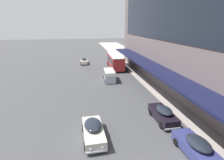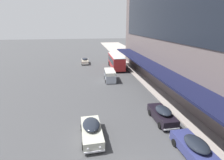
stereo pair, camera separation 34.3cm
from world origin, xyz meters
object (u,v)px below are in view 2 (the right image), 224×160
object	(u,v)px
sedan_trailing_near	(92,130)
transit_bus_kerbside_front	(116,61)
vw_van	(110,75)
sedan_trailing_mid	(162,114)
sedan_second_mid	(194,148)
sedan_oncoming_rear	(85,61)

from	to	relation	value
sedan_trailing_near	transit_bus_kerbside_front	bearing A→B (deg)	74.49
sedan_trailing_near	vw_van	world-z (taller)	vw_van
sedan_trailing_mid	vw_van	bearing A→B (deg)	102.67
sedan_trailing_near	sedan_trailing_mid	size ratio (longest dim) A/B	1.04
sedan_trailing_mid	sedan_second_mid	bearing A→B (deg)	-88.06
transit_bus_kerbside_front	sedan_second_mid	xyz separation A→B (m)	(0.61, -29.15, -1.02)
sedan_oncoming_rear	sedan_second_mid	size ratio (longest dim) A/B	1.00
sedan_oncoming_rear	vw_van	distance (m)	15.75
sedan_oncoming_rear	sedan_trailing_near	bearing A→B (deg)	-89.97
sedan_second_mid	vw_van	xyz separation A→B (m)	(-3.51, 20.11, 0.33)
sedan_trailing_near	sedan_second_mid	xyz separation A→B (m)	(7.70, -3.60, -0.01)
sedan_trailing_near	sedan_trailing_mid	bearing A→B (deg)	12.81
transit_bus_kerbside_front	sedan_trailing_near	world-z (taller)	transit_bus_kerbside_front
transit_bus_kerbside_front	sedan_trailing_mid	bearing A→B (deg)	-88.96
transit_bus_kerbside_front	sedan_oncoming_rear	distance (m)	9.44
transit_bus_kerbside_front	sedan_oncoming_rear	xyz separation A→B (m)	(-7.10, 6.14, -1.04)
transit_bus_kerbside_front	vw_van	world-z (taller)	transit_bus_kerbside_front
sedan_oncoming_rear	sedan_trailing_mid	xyz separation A→B (m)	(7.53, -29.97, 0.05)
sedan_trailing_mid	vw_van	world-z (taller)	vw_van
sedan_trailing_mid	vw_van	size ratio (longest dim) A/B	0.97
sedan_second_mid	sedan_trailing_mid	world-z (taller)	sedan_trailing_mid
sedan_oncoming_rear	sedan_trailing_mid	distance (m)	30.90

